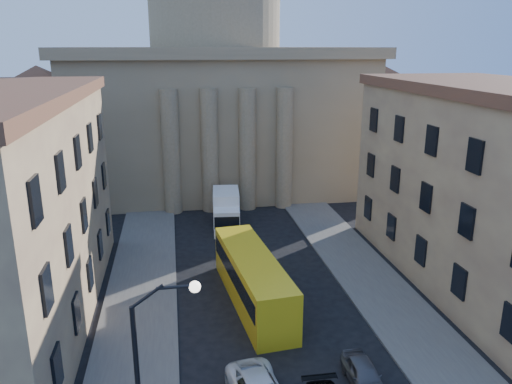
# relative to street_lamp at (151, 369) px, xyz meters

# --- Properties ---
(sidewalk_left) EXTENTS (5.00, 60.00, 0.15)m
(sidewalk_left) POSITION_rel_street_lamp_xyz_m (-1.53, 10.00, -5.21)
(sidewalk_left) COLOR #534F4B
(sidewalk_left) RESTS_ON ground
(sidewalk_right) EXTENTS (5.00, 60.00, 0.15)m
(sidewalk_right) POSITION_rel_street_lamp_xyz_m (15.47, 10.00, -5.21)
(sidewalk_right) COLOR #534F4B
(sidewalk_right) RESTS_ON ground
(church) EXTENTS (68.02, 28.76, 36.60)m
(church) POSITION_rel_street_lamp_xyz_m (6.97, 47.47, 6.59)
(church) COLOR #7F6C4E
(church) RESTS_ON ground
(building_right) EXTENTS (11.60, 26.60, 14.70)m
(building_right) POSITION_rel_street_lamp_xyz_m (23.97, 14.00, 2.14)
(building_right) COLOR tan
(building_right) RESTS_ON ground
(street_lamp) EXTENTS (2.62, 0.44, 8.83)m
(street_lamp) POSITION_rel_street_lamp_xyz_m (0.00, 0.00, 0.00)
(street_lamp) COLOR black
(street_lamp) RESTS_ON ground
(car_right_far) EXTENTS (1.61, 3.93, 1.33)m
(car_right_far) POSITION_rel_street_lamp_xyz_m (10.47, 4.26, -4.62)
(car_right_far) COLOR #504F55
(car_right_far) RESTS_ON ground
(car_right_distant) EXTENTS (1.78, 4.49, 1.45)m
(car_right_distant) POSITION_rel_street_lamp_xyz_m (7.77, 16.44, -4.56)
(car_right_distant) COLOR black
(car_right_distant) RESTS_ON ground
(city_bus) EXTENTS (4.02, 12.41, 3.43)m
(city_bus) POSITION_rel_street_lamp_xyz_m (6.17, 14.05, -3.44)
(city_bus) COLOR gold
(city_bus) RESTS_ON ground
(box_truck) EXTENTS (3.01, 6.47, 3.45)m
(box_truck) POSITION_rel_street_lamp_xyz_m (6.02, 29.29, -3.65)
(box_truck) COLOR white
(box_truck) RESTS_ON ground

